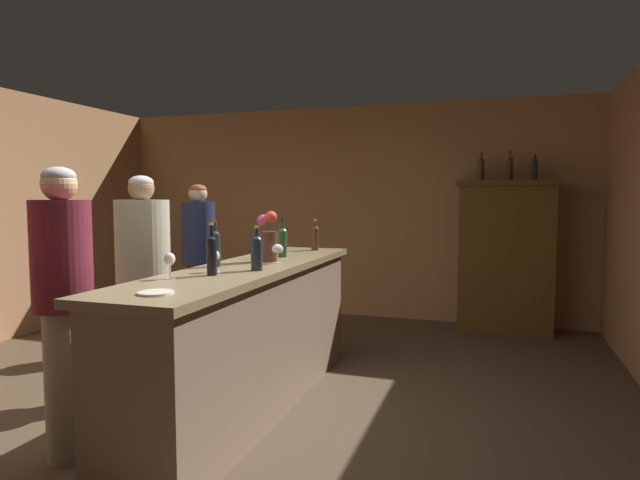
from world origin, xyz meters
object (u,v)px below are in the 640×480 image
Objects in this scene: display_bottle_center at (535,168)px; patron_in_navy at (144,277)px; wine_glass_mid at (214,257)px; wine_glass_rear at (170,260)px; bar_counter at (249,337)px; wine_bottle_syrah at (257,251)px; wine_glass_front at (278,250)px; patron_redhead at (63,300)px; flower_arrangement at (268,239)px; patron_in_grey at (199,256)px; wine_bottle_rose at (315,237)px; display_bottle_midleft at (510,168)px; display_cabinet at (506,253)px; wine_bottle_pinot at (282,241)px; cheese_plate at (156,293)px; wine_bottle_malbec at (212,253)px; wine_bottle_chardonnay at (215,247)px; display_bottle_left at (481,168)px.

patron_in_navy is (-2.89, -2.89, -0.91)m from display_bottle_center.
wine_glass_mid is 0.35m from wine_glass_rear.
wine_bottle_syrah is (0.16, -0.20, 0.63)m from bar_counter.
wine_glass_front is 0.08× the size of patron_redhead.
flower_arrangement is 1.70m from patron_in_grey.
wine_bottle_rose is 2.33m from patron_redhead.
wine_bottle_syrah is 0.59m from wine_glass_rear.
wine_bottle_syrah is 0.18× the size of patron_in_grey.
flower_arrangement is 3.21m from display_bottle_midleft.
display_cabinet is at bearing 37.75° from patron_in_navy.
wine_glass_front is at bearing -87.11° from wine_bottle_rose.
cheese_plate is (0.03, -1.72, -0.13)m from wine_bottle_pinot.
patron_redhead is at bearing -124.49° from display_bottle_center.
wine_glass_rear is at bearing -118.17° from display_cabinet.
wine_glass_rear reaches higher than wine_glass_mid.
patron_in_navy is at bearing 168.95° from wine_bottle_syrah.
display_cabinet is 9.39× the size of cheese_plate.
patron_in_grey reaches higher than wine_bottle_malbec.
patron_redhead is at bearing -117.39° from wine_bottle_chardonnay.
flower_arrangement is 1.43m from cheese_plate.
cheese_plate is at bearing -89.09° from wine_bottle_pinot.
display_bottle_center is at bearing 59.00° from wine_bottle_malbec.
display_cabinet reaches higher than wine_bottle_pinot.
wine_bottle_chardonnay is 0.99× the size of display_bottle_midleft.
patron_redhead is at bearing -123.19° from bar_counter.
cheese_plate is (0.22, -0.45, -0.10)m from wine_glass_rear.
wine_bottle_syrah is (0.17, 0.28, -0.01)m from wine_bottle_malbec.
wine_bottle_malbec is 2.25m from patron_in_grey.
display_bottle_center is (1.93, 1.71, 0.67)m from wine_bottle_rose.
bar_counter is 1.35m from wine_bottle_rose.
wine_glass_rear is (-0.16, -0.21, -0.03)m from wine_bottle_malbec.
wine_bottle_rose is 0.17× the size of patron_redhead.
wine_bottle_syrah is 0.50m from flower_arrangement.
wine_bottle_malbec reaches higher than wine_bottle_syrah.
wine_bottle_malbec is 0.76m from flower_arrangement.
patron_in_grey is (-1.39, 1.59, -0.25)m from wine_bottle_syrah.
display_bottle_midleft is at bearing 45.47° from wine_bottle_rose.
display_bottle_left is at bearing 63.13° from bar_counter.
wine_bottle_malbec is at bearing -91.04° from bar_counter.
flower_arrangement is (0.03, 0.28, 0.68)m from bar_counter.
wine_glass_mid is 0.09× the size of patron_in_navy.
patron_in_navy is at bearing 179.87° from bar_counter.
wine_glass_front is at bearing -121.13° from display_bottle_midleft.
patron_redhead is at bearing -141.18° from wine_bottle_malbec.
wine_glass_rear is 0.62m from patron_redhead.
display_bottle_center is at bearing 58.56° from wine_glass_rear.
wine_glass_front is 3.23m from display_bottle_midleft.
bar_counter is 3.40m from display_cabinet.
wine_bottle_syrah is at bearing -79.80° from wine_bottle_pinot.
wine_bottle_chardonnay is at bearing -19.70° from patron_in_navy.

